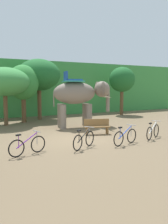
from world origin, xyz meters
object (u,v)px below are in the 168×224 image
tree_right (39,75)px  tree_center_left (122,80)px  elephant (79,95)px  bike_blue (125,137)px  bike_purple (28,145)px  bike_white (153,131)px  wooden_bench (97,126)px  tree_left (23,83)px  bike_black (84,140)px  tree_center (5,82)px

tree_right → tree_center_left: (8.21, -0.44, -0.29)m
elephant → bike_blue: size_ratio=2.55×
tree_right → elephant: (1.40, -4.89, -1.54)m
bike_purple → bike_white: same height
bike_blue → bike_white: bearing=10.4°
bike_purple → bike_blue: (4.55, -0.45, 0.00)m
bike_white → tree_right: bearing=108.4°
elephant → bike_white: bearing=-69.3°
tree_center_left → wooden_bench: bearing=-134.3°
tree_left → bike_purple: size_ratio=2.71×
bike_black → bike_blue: (2.06, -0.30, 0.00)m
tree_left → bike_black: tree_left is taller
bike_purple → wooden_bench: bearing=26.5°
elephant → bike_blue: elephant is taller
tree_center_left → tree_right: bearing=177.0°
bike_blue → tree_center: bearing=116.4°
tree_right → wooden_bench: size_ratio=3.27×
elephant → bike_white: elephant is taller
tree_center → bike_white: (6.32, -8.09, -2.72)m
bike_blue → elephant: bearing=87.9°
tree_right → bike_blue: bearing=-83.4°
tree_center_left → bike_blue: size_ratio=2.83×
tree_left → bike_purple: 9.46m
tree_left → bike_black: bearing=-85.7°
bike_purple → bike_blue: 4.58m
tree_center → elephant: size_ratio=0.98×
bike_purple → bike_white: (6.67, -0.07, 0.00)m
tree_center → bike_black: (2.15, -8.17, -2.72)m
bike_blue → bike_black: bearing=171.6°
tree_center_left → bike_white: bearing=-117.2°
tree_left → bike_purple: tree_left is taller
bike_black → elephant: bearing=66.3°
tree_center → tree_left: (1.47, 0.87, -0.03)m
tree_center → tree_right: bearing=31.7°
tree_center_left → bike_black: bearing=-133.4°
tree_left → tree_right: 1.95m
bike_white → bike_purple: bearing=179.4°
bike_black → bike_white: 4.18m
bike_blue → bike_purple: bearing=174.3°
tree_right → elephant: size_ratio=1.20×
elephant → bike_purple: elephant is taller
tree_center → tree_center_left: 11.32m
tree_left → wooden_bench: 7.62m
tree_left → wooden_bench: tree_left is taller
tree_right → bike_white: tree_right is taller
bike_black → bike_blue: bearing=-8.4°
bike_black → wooden_bench: 3.20m
tree_left → tree_center_left: 9.77m
tree_center → elephant: bearing=-34.4°
tree_right → bike_black: tree_right is taller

